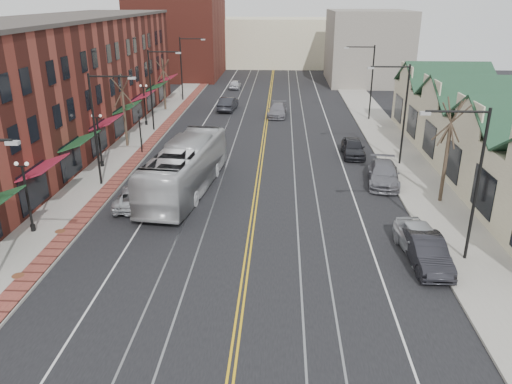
# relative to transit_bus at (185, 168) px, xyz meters

# --- Properties ---
(ground) EXTENTS (160.00, 160.00, 0.00)m
(ground) POSITION_rel_transit_bus_xyz_m (5.00, -15.06, -1.79)
(ground) COLOR black
(ground) RESTS_ON ground
(sidewalk_left) EXTENTS (4.00, 120.00, 0.15)m
(sidewalk_left) POSITION_rel_transit_bus_xyz_m (-7.00, 4.94, -1.71)
(sidewalk_left) COLOR gray
(sidewalk_left) RESTS_ON ground
(sidewalk_right) EXTENTS (4.00, 120.00, 0.15)m
(sidewalk_right) POSITION_rel_transit_bus_xyz_m (17.00, 4.94, -1.71)
(sidewalk_right) COLOR gray
(sidewalk_right) RESTS_ON ground
(building_left) EXTENTS (10.00, 50.00, 11.00)m
(building_left) POSITION_rel_transit_bus_xyz_m (-14.00, 11.94, 3.71)
(building_left) COLOR maroon
(building_left) RESTS_ON ground
(building_right) EXTENTS (8.00, 36.00, 4.60)m
(building_right) POSITION_rel_transit_bus_xyz_m (23.00, 4.94, 0.51)
(building_right) COLOR beige
(building_right) RESTS_ON ground
(backdrop_left) EXTENTS (14.00, 18.00, 14.00)m
(backdrop_left) POSITION_rel_transit_bus_xyz_m (-11.00, 54.94, 5.21)
(backdrop_left) COLOR maroon
(backdrop_left) RESTS_ON ground
(backdrop_mid) EXTENTS (22.00, 14.00, 9.00)m
(backdrop_mid) POSITION_rel_transit_bus_xyz_m (5.00, 69.94, 2.71)
(backdrop_mid) COLOR beige
(backdrop_mid) RESTS_ON ground
(backdrop_right) EXTENTS (12.00, 16.00, 11.00)m
(backdrop_right) POSITION_rel_transit_bus_xyz_m (20.00, 49.94, 3.71)
(backdrop_right) COLOR slate
(backdrop_right) RESTS_ON ground
(streetlight_l_1) EXTENTS (3.33, 0.25, 8.00)m
(streetlight_l_1) POSITION_rel_transit_bus_xyz_m (-6.05, 0.94, 3.24)
(streetlight_l_1) COLOR black
(streetlight_l_1) RESTS_ON sidewalk_left
(streetlight_l_2) EXTENTS (3.33, 0.25, 8.00)m
(streetlight_l_2) POSITION_rel_transit_bus_xyz_m (-6.05, 16.94, 3.24)
(streetlight_l_2) COLOR black
(streetlight_l_2) RESTS_ON sidewalk_left
(streetlight_l_3) EXTENTS (3.33, 0.25, 8.00)m
(streetlight_l_3) POSITION_rel_transit_bus_xyz_m (-6.05, 32.94, 3.24)
(streetlight_l_3) COLOR black
(streetlight_l_3) RESTS_ON sidewalk_left
(streetlight_r_0) EXTENTS (3.33, 0.25, 8.00)m
(streetlight_r_0) POSITION_rel_transit_bus_xyz_m (16.05, -9.06, 3.24)
(streetlight_r_0) COLOR black
(streetlight_r_0) RESTS_ON sidewalk_right
(streetlight_r_1) EXTENTS (3.33, 0.25, 8.00)m
(streetlight_r_1) POSITION_rel_transit_bus_xyz_m (16.05, 6.94, 3.24)
(streetlight_r_1) COLOR black
(streetlight_r_1) RESTS_ON sidewalk_right
(streetlight_r_2) EXTENTS (3.33, 0.25, 8.00)m
(streetlight_r_2) POSITION_rel_transit_bus_xyz_m (16.05, 22.94, 3.24)
(streetlight_r_2) COLOR black
(streetlight_r_2) RESTS_ON sidewalk_right
(lamppost_l_1) EXTENTS (0.84, 0.28, 4.27)m
(lamppost_l_1) POSITION_rel_transit_bus_xyz_m (-7.80, -7.06, 0.42)
(lamppost_l_1) COLOR black
(lamppost_l_1) RESTS_ON sidewalk_left
(lamppost_l_2) EXTENTS (0.84, 0.28, 4.27)m
(lamppost_l_2) POSITION_rel_transit_bus_xyz_m (-7.80, 4.94, 0.42)
(lamppost_l_2) COLOR black
(lamppost_l_2) RESTS_ON sidewalk_left
(lamppost_l_3) EXTENTS (0.84, 0.28, 4.27)m
(lamppost_l_3) POSITION_rel_transit_bus_xyz_m (-7.80, 18.94, 0.42)
(lamppost_l_3) COLOR black
(lamppost_l_3) RESTS_ON sidewalk_left
(tree_left_near) EXTENTS (1.78, 1.37, 6.48)m
(tree_left_near) POSITION_rel_transit_bus_xyz_m (-7.50, 10.94, 1.73)
(tree_left_near) COLOR #382B21
(tree_left_near) RESTS_ON sidewalk_left
(tree_left_far) EXTENTS (1.66, 1.28, 6.02)m
(tree_left_far) POSITION_rel_transit_bus_xyz_m (-7.50, 26.94, 1.49)
(tree_left_far) COLOR #382B21
(tree_left_far) RESTS_ON sidewalk_left
(tree_right_mid) EXTENTS (1.90, 1.46, 6.93)m
(tree_right_mid) POSITION_rel_transit_bus_xyz_m (17.50, -1.06, 1.96)
(tree_right_mid) COLOR #382B21
(tree_right_mid) RESTS_ON sidewalk_right
(manhole_mid) EXTENTS (0.60, 0.60, 0.02)m
(manhole_mid) POSITION_rel_transit_bus_xyz_m (-6.20, -12.06, -1.63)
(manhole_mid) COLOR #592D19
(manhole_mid) RESTS_ON sidewalk_left
(manhole_far) EXTENTS (0.60, 0.60, 0.02)m
(manhole_far) POSITION_rel_transit_bus_xyz_m (-6.20, -7.06, -1.63)
(manhole_far) COLOR #592D19
(manhole_far) RESTS_ON sidewalk_left
(traffic_signal) EXTENTS (0.18, 0.15, 3.80)m
(traffic_signal) POSITION_rel_transit_bus_xyz_m (-5.60, 8.94, 0.56)
(traffic_signal) COLOR black
(traffic_signal) RESTS_ON sidewalk_left
(transit_bus) EXTENTS (4.46, 13.09, 3.57)m
(transit_bus) POSITION_rel_transit_bus_xyz_m (0.00, 0.00, 0.00)
(transit_bus) COLOR #BBBBBD
(transit_bus) RESTS_ON ground
(parked_suv) EXTENTS (2.53, 4.97, 1.35)m
(parked_suv) POSITION_rel_transit_bus_xyz_m (-2.90, -2.66, -1.11)
(parked_suv) COLOR #B3B6BB
(parked_suv) RESTS_ON ground
(parked_car_a) EXTENTS (2.47, 5.03, 1.65)m
(parked_car_a) POSITION_rel_transit_bus_xyz_m (14.30, -8.54, -0.96)
(parked_car_a) COLOR silver
(parked_car_a) RESTS_ON ground
(parked_car_b) EXTENTS (1.74, 4.74, 1.55)m
(parked_car_b) POSITION_rel_transit_bus_xyz_m (14.30, -9.69, -1.01)
(parked_car_b) COLOR black
(parked_car_b) RESTS_ON ground
(parked_car_c) EXTENTS (2.87, 5.62, 1.56)m
(parked_car_c) POSITION_rel_transit_bus_xyz_m (14.30, 2.36, -1.01)
(parked_car_c) COLOR slate
(parked_car_c) RESTS_ON ground
(parked_car_d) EXTENTS (1.90, 4.59, 1.56)m
(parked_car_d) POSITION_rel_transit_bus_xyz_m (12.95, 9.22, -1.01)
(parked_car_d) COLOR black
(parked_car_d) RESTS_ON ground
(distant_car_left) EXTENTS (2.17, 5.10, 1.64)m
(distant_car_left) POSITION_rel_transit_bus_xyz_m (0.14, 27.22, -0.97)
(distant_car_left) COLOR black
(distant_car_left) RESTS_ON ground
(distant_car_right) EXTENTS (2.37, 5.13, 1.45)m
(distant_car_right) POSITION_rel_transit_bus_xyz_m (6.22, 24.30, -1.06)
(distant_car_right) COLOR slate
(distant_car_right) RESTS_ON ground
(distant_car_far) EXTENTS (1.76, 3.98, 1.33)m
(distant_car_far) POSITION_rel_transit_bus_xyz_m (-0.36, 42.47, -1.12)
(distant_car_far) COLOR silver
(distant_car_far) RESTS_ON ground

